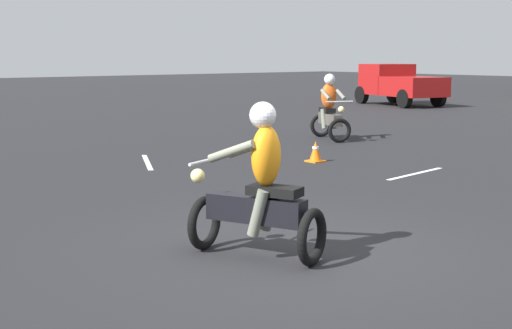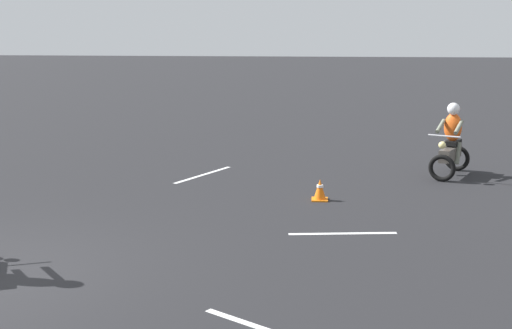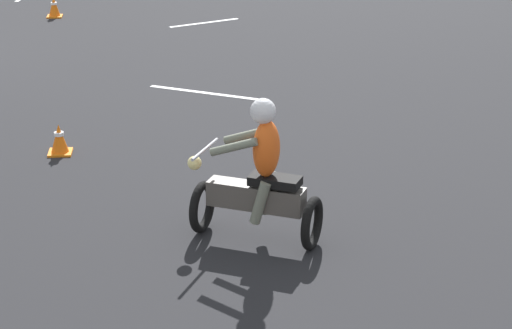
% 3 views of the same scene
% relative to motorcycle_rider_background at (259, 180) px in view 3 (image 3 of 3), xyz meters
% --- Properties ---
extents(motorcycle_rider_background, '(1.53, 1.14, 1.66)m').
position_rel_motorcycle_rider_background_xyz_m(motorcycle_rider_background, '(0.00, 0.00, 0.00)').
color(motorcycle_rider_background, black).
rests_on(motorcycle_rider_background, ground).
extents(traffic_cone_near_right, '(0.32, 0.32, 0.44)m').
position_rel_motorcycle_rider_background_xyz_m(traffic_cone_near_right, '(3.55, -11.39, -0.52)').
color(traffic_cone_near_right, orange).
rests_on(traffic_cone_near_right, ground).
extents(traffic_cone_far_center, '(0.32, 0.32, 0.42)m').
position_rel_motorcycle_rider_background_xyz_m(traffic_cone_far_center, '(2.52, -2.94, -0.52)').
color(traffic_cone_far_center, orange).
rests_on(traffic_cone_far_center, ground).
extents(lane_stripe_nw, '(1.90, 1.04, 0.01)m').
position_rel_motorcycle_rider_background_xyz_m(lane_stripe_nw, '(0.42, -5.59, -0.72)').
color(lane_stripe_nw, silver).
rests_on(lane_stripe_nw, ground).
extents(lane_stripe_sw, '(1.49, 0.77, 0.01)m').
position_rel_motorcycle_rider_background_xyz_m(lane_stripe_sw, '(0.34, -10.59, -0.72)').
color(lane_stripe_sw, silver).
rests_on(lane_stripe_sw, ground).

